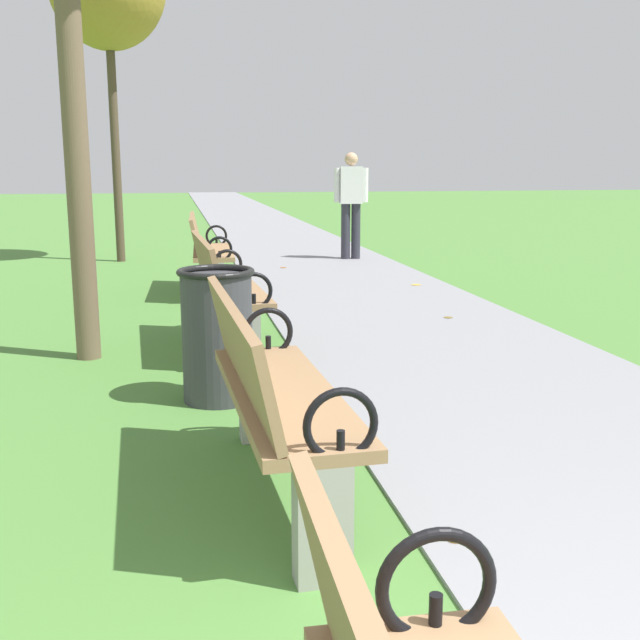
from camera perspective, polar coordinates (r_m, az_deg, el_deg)
The scene contains 7 objects.
paved_walkway at distance 18.70m, azimuth -4.41°, elevation 7.01°, with size 2.42×44.00×0.02m, color gray.
park_bench_2 at distance 3.38m, azimuth -3.61°, elevation -5.46°, with size 0.54×1.62×0.90m.
park_bench_3 at distance 6.18m, azimuth -7.04°, elevation 2.26°, with size 0.55×1.62×0.90m.
park_bench_4 at distance 8.95m, azimuth -8.29°, elevation 5.08°, with size 0.53×1.62×0.90m.
pedestrian_walking at distance 11.95m, azimuth 2.31°, elevation 8.91°, with size 0.53×0.25×1.62m.
trash_bin at distance 4.84m, azimuth -7.63°, elevation -1.09°, with size 0.48×0.48×0.84m.
scattered_leaves at distance 5.13m, azimuth 4.75°, elevation -4.99°, with size 3.85×11.07×0.02m.
Camera 1 is at (-0.90, -0.52, 1.47)m, focal length 43.13 mm.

